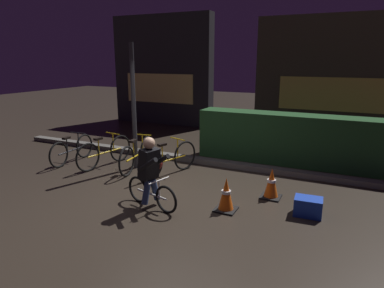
{
  "coord_description": "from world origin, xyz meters",
  "views": [
    {
      "loc": [
        2.93,
        -5.16,
        2.51
      ],
      "look_at": [
        0.2,
        0.6,
        0.9
      ],
      "focal_mm": 31.76,
      "sensor_mm": 36.0,
      "label": 1
    }
  ],
  "objects": [
    {
      "name": "ground_plane",
      "position": [
        0.0,
        0.0,
        0.0
      ],
      "size": [
        40.0,
        40.0,
        0.0
      ],
      "primitive_type": "plane",
      "color": "#2D261E"
    },
    {
      "name": "parked_bike_center_left",
      "position": [
        -1.44,
        1.11,
        0.35
      ],
      "size": [
        0.46,
        1.68,
        0.78
      ],
      "rotation": [
        0.0,
        0.0,
        1.7
      ],
      "color": "black",
      "rests_on": "ground"
    },
    {
      "name": "traffic_cone_near",
      "position": [
        1.17,
        -0.1,
        0.28
      ],
      "size": [
        0.36,
        0.36,
        0.58
      ],
      "color": "black",
      "rests_on": "ground"
    },
    {
      "name": "parked_bike_center_right",
      "position": [
        -0.6,
        1.07,
        0.36
      ],
      "size": [
        0.6,
        1.63,
        0.78
      ],
      "rotation": [
        0.0,
        0.0,
        1.25
      ],
      "color": "black",
      "rests_on": "ground"
    },
    {
      "name": "hedge_row",
      "position": [
        1.8,
        3.1,
        0.61
      ],
      "size": [
        4.8,
        0.7,
        1.22
      ],
      "primitive_type": "cube",
      "color": "#214723",
      "rests_on": "ground"
    },
    {
      "name": "traffic_cone_far",
      "position": [
        1.74,
        0.77,
        0.28
      ],
      "size": [
        0.36,
        0.36,
        0.57
      ],
      "color": "black",
      "rests_on": "ground"
    },
    {
      "name": "cyclist",
      "position": [
        -0.05,
        -0.51,
        0.63
      ],
      "size": [
        1.16,
        0.61,
        1.25
      ],
      "rotation": [
        0.0,
        0.0,
        -0.26
      ],
      "color": "black",
      "rests_on": "ground"
    },
    {
      "name": "storefront_right",
      "position": [
        2.64,
        7.2,
        1.95
      ],
      "size": [
        5.84,
        0.54,
        3.91
      ],
      "color": "#42382D",
      "rests_on": "ground"
    },
    {
      "name": "parked_bike_leftmost",
      "position": [
        -3.22,
        0.88,
        0.32
      ],
      "size": [
        0.46,
        1.54,
        0.71
      ],
      "rotation": [
        0.0,
        0.0,
        1.63
      ],
      "color": "black",
      "rests_on": "ground"
    },
    {
      "name": "storefront_left",
      "position": [
        -3.87,
        6.5,
        2.05
      ],
      "size": [
        4.1,
        0.54,
        4.12
      ],
      "color": "#262328",
      "rests_on": "ground"
    },
    {
      "name": "sidewalk_curb",
      "position": [
        0.0,
        2.2,
        0.06
      ],
      "size": [
        12.0,
        0.24,
        0.12
      ],
      "primitive_type": "cube",
      "color": "#56544F",
      "rests_on": "ground"
    },
    {
      "name": "street_post",
      "position": [
        -1.55,
        1.2,
        1.43
      ],
      "size": [
        0.1,
        0.1,
        2.86
      ],
      "primitive_type": "cylinder",
      "color": "#2D2D33",
      "rests_on": "ground"
    },
    {
      "name": "blue_crate",
      "position": [
        2.45,
        0.3,
        0.15
      ],
      "size": [
        0.46,
        0.35,
        0.3
      ],
      "primitive_type": "cube",
      "rotation": [
        0.0,
        0.0,
        0.06
      ],
      "color": "#193DB7",
      "rests_on": "ground"
    },
    {
      "name": "parked_bike_left_mid",
      "position": [
        -2.28,
        0.99,
        0.35
      ],
      "size": [
        0.46,
        1.64,
        0.76
      ],
      "rotation": [
        0.0,
        0.0,
        1.4
      ],
      "color": "black",
      "rests_on": "ground"
    }
  ]
}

